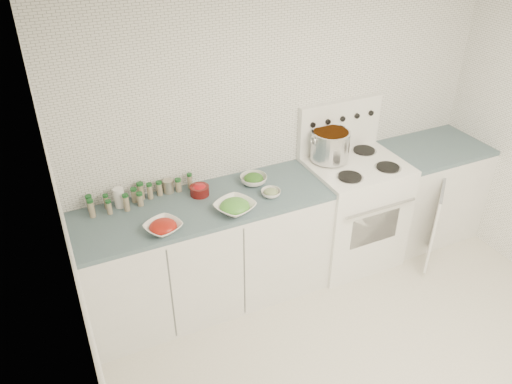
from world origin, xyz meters
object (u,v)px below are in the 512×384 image
object	(u,v)px
bowl_tomato	(163,227)
bowl_snowpea	(235,207)
stove	(351,208)
stock_pot	(330,144)

from	to	relation	value
bowl_tomato	bowl_snowpea	xyz separation A→B (m)	(0.52, 0.01, 0.01)
stove	stock_pot	distance (m)	0.62
stove	bowl_tomato	size ratio (longest dim) A/B	4.47
stove	bowl_snowpea	distance (m)	1.23
bowl_tomato	bowl_snowpea	world-z (taller)	bowl_snowpea
stove	bowl_tomato	distance (m)	1.72
bowl_tomato	stove	bearing A→B (deg)	6.49
stock_pot	bowl_snowpea	xyz separation A→B (m)	(-0.96, -0.32, -0.14)
bowl_tomato	bowl_snowpea	bearing A→B (deg)	1.57
stock_pot	bowl_snowpea	distance (m)	1.02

